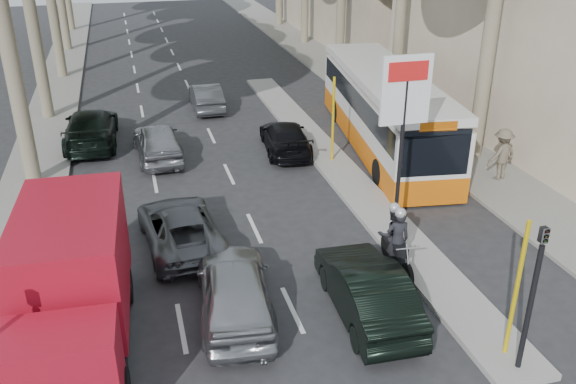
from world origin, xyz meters
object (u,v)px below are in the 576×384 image
Objects in this scene: city_bus at (384,108)px; motorcycle at (395,239)px; red_truck at (72,285)px; silver_hatchback at (235,289)px; dark_hatchback at (367,289)px.

motorcycle is (-3.52, -9.02, -0.78)m from city_bus.
city_bus is 5.32× the size of motorcycle.
red_truck is 2.62× the size of motorcycle.
silver_hatchback reaches higher than dark_hatchback.
city_bus is at bearing -123.08° from silver_hatchback.
red_truck reaches higher than dark_hatchback.
city_bus is at bearing 72.46° from motorcycle.
dark_hatchback is at bearing -107.60° from city_bus.
motorcycle is (1.59, 1.88, 0.17)m from dark_hatchback.
red_truck reaches higher than silver_hatchback.
red_truck is (-3.68, -0.24, 0.93)m from silver_hatchback.
silver_hatchback is 0.36× the size of city_bus.
city_bus is (5.11, 10.90, 0.95)m from dark_hatchback.
silver_hatchback is 3.80m from red_truck.
city_bus reaches higher than motorcycle.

